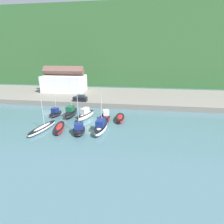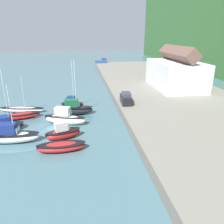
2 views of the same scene
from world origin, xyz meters
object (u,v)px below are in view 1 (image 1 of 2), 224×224
at_px(moored_boat_6, 59,128).
at_px(moored_boat_5, 43,128).
at_px(moored_boat_0, 56,113).
at_px(moored_boat_2, 86,115).
at_px(parked_car_1, 80,98).
at_px(moored_boat_3, 106,116).
at_px(moored_boat_4, 120,118).
at_px(moored_boat_7, 79,130).
at_px(moored_boat_1, 71,112).
at_px(moored_boat_8, 101,127).

bearing_deg(moored_boat_6, moored_boat_5, 174.95).
height_order(moored_boat_0, moored_boat_2, moored_boat_0).
xyz_separation_m(moored_boat_6, parked_car_1, (-1.39, 18.60, 1.88)).
distance_m(moored_boat_3, moored_boat_4, 3.51).
distance_m(moored_boat_0, parked_car_1, 10.77).
xyz_separation_m(moored_boat_0, moored_boat_7, (9.49, -9.37, 0.01)).
xyz_separation_m(moored_boat_3, moored_boat_4, (3.49, 0.03, -0.34)).
bearing_deg(moored_boat_0, moored_boat_5, -71.74).
bearing_deg(moored_boat_4, parked_car_1, 137.56).
bearing_deg(moored_boat_1, moored_boat_0, -174.99).
distance_m(moored_boat_1, moored_boat_3, 9.50).
relative_size(moored_boat_2, moored_boat_6, 1.04).
relative_size(moored_boat_1, moored_boat_6, 1.45).
xyz_separation_m(moored_boat_0, moored_boat_8, (13.71, -7.74, 0.19)).
relative_size(moored_boat_0, moored_boat_7, 1.00).
bearing_deg(moored_boat_2, moored_boat_1, -179.03).
distance_m(moored_boat_7, parked_car_1, 20.40).
relative_size(moored_boat_4, moored_boat_6, 0.92).
bearing_deg(moored_boat_4, moored_boat_0, 173.70).
relative_size(moored_boat_0, moored_boat_3, 1.74).
distance_m(moored_boat_0, moored_boat_5, 9.25).
bearing_deg(moored_boat_8, moored_boat_4, 67.46).
relative_size(moored_boat_6, moored_boat_7, 0.73).
height_order(moored_boat_5, moored_boat_7, moored_boat_7).
bearing_deg(moored_boat_2, moored_boat_8, -34.62).
xyz_separation_m(moored_boat_1, moored_boat_3, (9.43, -1.21, -0.14)).
distance_m(moored_boat_6, moored_boat_8, 8.89).
height_order(moored_boat_1, parked_car_1, moored_boat_1).
distance_m(moored_boat_5, moored_boat_7, 8.09).
bearing_deg(moored_boat_5, moored_boat_1, 84.68).
bearing_deg(moored_boat_3, moored_boat_8, -107.55).
distance_m(moored_boat_3, parked_car_1, 14.86).
xyz_separation_m(moored_boat_3, moored_boat_7, (-3.99, -8.54, -0.09)).
distance_m(moored_boat_0, moored_boat_8, 15.75).
distance_m(moored_boat_2, parked_car_1, 12.09).
height_order(moored_boat_6, moored_boat_8, moored_boat_8).
bearing_deg(moored_boat_5, moored_boat_7, 8.62).
distance_m(moored_boat_6, moored_boat_7, 4.70).
xyz_separation_m(moored_boat_1, moored_boat_6, (0.82, -8.91, -0.50)).
bearing_deg(parked_car_1, moored_boat_3, -134.50).
relative_size(moored_boat_6, moored_boat_8, 0.85).
height_order(moored_boat_1, moored_boat_6, moored_boat_1).
xyz_separation_m(moored_boat_2, moored_boat_5, (-6.98, -8.24, -0.52)).
bearing_deg(moored_boat_4, moored_boat_1, 171.19).
xyz_separation_m(moored_boat_4, moored_boat_6, (-12.10, -7.73, -0.03)).
height_order(moored_boat_1, moored_boat_7, moored_boat_1).
bearing_deg(moored_boat_6, moored_boat_3, 26.89).
bearing_deg(moored_boat_0, moored_boat_6, -50.75).
xyz_separation_m(moored_boat_2, moored_boat_6, (-3.51, -7.63, -0.51)).
bearing_deg(parked_car_1, moored_boat_7, -159.87).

